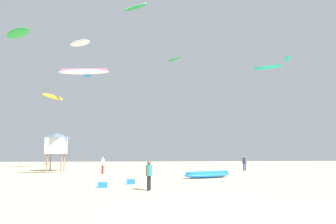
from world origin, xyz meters
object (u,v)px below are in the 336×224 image
object	(u,v)px
cooler_box	(103,185)
kite_grounded_near	(208,175)
person_midground	(244,162)
person_foreground	(149,173)
kite_aloft_8	(53,97)
kite_aloft_0	(88,73)
kite_aloft_5	(80,43)
kite_aloft_7	(175,59)
kite_aloft_6	(268,68)
kite_aloft_3	(136,7)
gear_bag	(131,182)
kite_aloft_9	(288,59)
kite_aloft_4	(84,72)
person_left	(103,164)
lifeguard_tower	(56,143)
kite_aloft_2	(18,33)

from	to	relation	value
cooler_box	kite_grounded_near	bearing A→B (deg)	40.38
person_midground	person_foreground	bearing A→B (deg)	151.42
kite_aloft_8	kite_aloft_0	bearing A→B (deg)	60.40
kite_aloft_0	kite_aloft_5	distance (m)	9.91
kite_aloft_7	kite_aloft_6	bearing A→B (deg)	-43.51
kite_aloft_3	person_midground	bearing A→B (deg)	-32.72
gear_bag	kite_aloft_9	distance (m)	26.90
person_foreground	kite_aloft_4	xyz separation A→B (m)	(-5.43, 10.55, 8.21)
person_left	lifeguard_tower	bearing A→B (deg)	119.21
kite_grounded_near	kite_aloft_9	world-z (taller)	kite_aloft_9
kite_aloft_4	kite_aloft_8	distance (m)	16.64
kite_aloft_0	kite_aloft_3	size ratio (longest dim) A/B	1.22
person_foreground	kite_aloft_3	world-z (taller)	kite_aloft_3
kite_aloft_3	kite_aloft_6	xyz separation A→B (m)	(13.26, -13.66, -11.95)
kite_aloft_5	kite_aloft_0	bearing A→B (deg)	92.20
cooler_box	kite_aloft_0	world-z (taller)	kite_aloft_0
kite_aloft_5	kite_aloft_6	size ratio (longest dim) A/B	1.18
person_midground	kite_aloft_8	xyz separation A→B (m)	(-23.25, 7.94, 8.42)
person_foreground	kite_aloft_5	bearing A→B (deg)	135.20
person_midground	gear_bag	xyz separation A→B (m)	(-12.47, -14.41, -0.79)
kite_aloft_4	kite_aloft_7	xyz separation A→B (m)	(9.29, 9.72, 4.22)
kite_aloft_6	kite_aloft_9	size ratio (longest dim) A/B	1.21
kite_aloft_5	kite_aloft_8	size ratio (longest dim) A/B	0.77
person_left	kite_aloft_5	xyz separation A→B (m)	(-3.99, 8.25, 14.75)
kite_grounded_near	kite_aloft_4	world-z (taller)	kite_aloft_4
kite_aloft_6	kite_aloft_9	distance (m)	8.33
kite_aloft_6	kite_aloft_7	bearing A→B (deg)	136.49
kite_aloft_3	kite_aloft_6	bearing A→B (deg)	-45.85
lifeguard_tower	kite_aloft_8	size ratio (longest dim) A/B	0.99
kite_aloft_9	kite_aloft_0	bearing A→B (deg)	151.72
kite_aloft_7	kite_aloft_9	bearing A→B (deg)	-8.15
kite_aloft_3	kite_aloft_7	size ratio (longest dim) A/B	1.57
kite_aloft_9	person_left	bearing A→B (deg)	-168.63
kite_aloft_7	cooler_box	bearing A→B (deg)	-109.35
kite_aloft_2	kite_aloft_6	world-z (taller)	kite_aloft_2
lifeguard_tower	kite_aloft_9	size ratio (longest dim) A/B	1.84
person_midground	gear_bag	distance (m)	19.08
person_midground	lifeguard_tower	world-z (taller)	lifeguard_tower
cooler_box	kite_aloft_6	size ratio (longest dim) A/B	0.20
kite_aloft_3	kite_aloft_7	xyz separation A→B (m)	(4.90, -5.72, -9.01)
person_left	kite_aloft_4	distance (m)	9.06
kite_aloft_6	kite_aloft_9	bearing A→B (deg)	49.94
cooler_box	kite_aloft_0	xyz separation A→B (m)	(-5.63, 30.43, 13.98)
kite_aloft_8	person_foreground	bearing A→B (deg)	-65.50
gear_bag	kite_aloft_3	size ratio (longest dim) A/B	0.15
kite_aloft_3	kite_aloft_5	xyz separation A→B (m)	(-6.88, -3.66, -6.69)
person_midground	kite_aloft_5	world-z (taller)	kite_aloft_5
person_left	gear_bag	world-z (taller)	person_left
kite_grounded_near	cooler_box	distance (m)	10.22
person_left	kite_grounded_near	bearing A→B (deg)	-53.92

